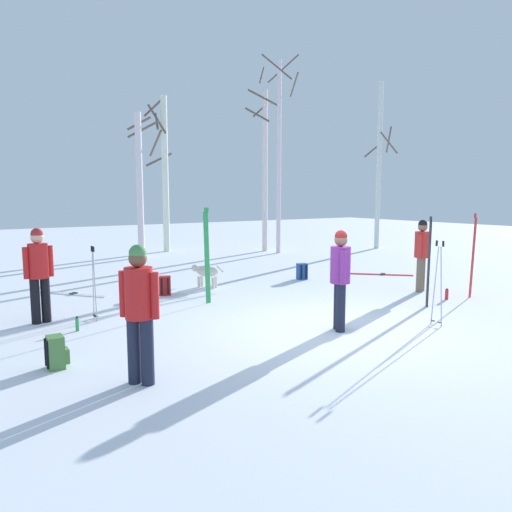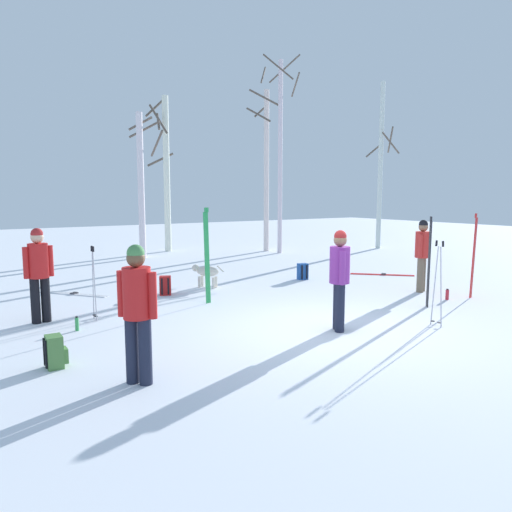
{
  "view_description": "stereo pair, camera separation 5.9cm",
  "coord_description": "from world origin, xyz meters",
  "views": [
    {
      "loc": [
        -5.51,
        -6.05,
        2.3
      ],
      "look_at": [
        0.15,
        2.46,
        1.0
      ],
      "focal_mm": 33.86,
      "sensor_mm": 36.0,
      "label": 1
    },
    {
      "loc": [
        -5.46,
        -6.08,
        2.3
      ],
      "look_at": [
        0.15,
        2.46,
        1.0
      ],
      "focal_mm": 33.86,
      "sensor_mm": 36.0,
      "label": 2
    }
  ],
  "objects": [
    {
      "name": "backpack_1",
      "position": [
        -1.2,
        4.23,
        0.21
      ],
      "size": [
        0.32,
        0.34,
        0.44
      ],
      "color": "red",
      "rests_on": "ground_plane"
    },
    {
      "name": "ground_plane",
      "position": [
        0.0,
        0.0,
        0.0
      ],
      "size": [
        60.0,
        60.0,
        0.0
      ],
      "primitive_type": "plane",
      "color": "white"
    },
    {
      "name": "water_bottle_1",
      "position": [
        3.8,
        0.33,
        0.12
      ],
      "size": [
        0.07,
        0.07,
        0.24
      ],
      "color": "red",
      "rests_on": "ground_plane"
    },
    {
      "name": "birch_tree_5",
      "position": [
        10.34,
        8.35,
        3.54
      ],
      "size": [
        1.11,
        1.07,
        6.98
      ],
      "color": "silver",
      "rests_on": "ground_plane"
    },
    {
      "name": "ski_poles_1",
      "position": [
        -3.16,
        2.86,
        0.73
      ],
      "size": [
        0.07,
        0.21,
        1.37
      ],
      "color": "#B2B2BC",
      "rests_on": "ground_plane"
    },
    {
      "name": "birch_tree_2",
      "position": [
        2.3,
        12.35,
        3.27
      ],
      "size": [
        1.26,
        1.33,
        6.31
      ],
      "color": "silver",
      "rests_on": "ground_plane"
    },
    {
      "name": "birch_tree_4",
      "position": [
        5.79,
        9.35,
        3.98
      ],
      "size": [
        1.88,
        1.81,
        7.72
      ],
      "color": "silver",
      "rests_on": "ground_plane"
    },
    {
      "name": "ski_pair_lying_1",
      "position": [
        5.14,
        3.42,
        0.01
      ],
      "size": [
        1.38,
        1.38,
        0.05
      ],
      "color": "red",
      "rests_on": "ground_plane"
    },
    {
      "name": "dog",
      "position": [
        0.01,
        4.51,
        0.39
      ],
      "size": [
        0.56,
        0.76,
        0.57
      ],
      "color": "beige",
      "rests_on": "ground_plane"
    },
    {
      "name": "ski_pair_planted_0",
      "position": [
        -0.79,
        2.92,
        1.01
      ],
      "size": [
        0.18,
        0.07,
        2.04
      ],
      "color": "green",
      "rests_on": "ground_plane"
    },
    {
      "name": "person_2",
      "position": [
        4.06,
        1.24,
        0.98
      ],
      "size": [
        0.48,
        0.34,
        1.72
      ],
      "color": "#72604C",
      "rests_on": "ground_plane"
    },
    {
      "name": "backpack_0",
      "position": [
        2.75,
        4.1,
        0.21
      ],
      "size": [
        0.3,
        0.32,
        0.44
      ],
      "color": "#1E4C99",
      "rests_on": "ground_plane"
    },
    {
      "name": "person_1",
      "position": [
        0.11,
        -0.16,
        0.98
      ],
      "size": [
        0.34,
        0.46,
        1.72
      ],
      "color": "#1E2338",
      "rests_on": "ground_plane"
    },
    {
      "name": "ski_pair_planted_1",
      "position": [
        4.48,
        0.18,
        0.94
      ],
      "size": [
        0.26,
        0.09,
        1.89
      ],
      "color": "red",
      "rests_on": "ground_plane"
    },
    {
      "name": "ski_poles_0",
      "position": [
        1.75,
        -0.89,
        0.81
      ],
      "size": [
        0.07,
        0.24,
        1.51
      ],
      "color": "#B2B2BC",
      "rests_on": "ground_plane"
    },
    {
      "name": "backpack_2",
      "position": [
        -4.29,
        0.59,
        0.21
      ],
      "size": [
        0.29,
        0.26,
        0.44
      ],
      "color": "#4C7F3F",
      "rests_on": "ground_plane"
    },
    {
      "name": "water_bottle_0",
      "position": [
        -3.63,
        2.26,
        0.12
      ],
      "size": [
        0.06,
        0.06,
        0.25
      ],
      "color": "green",
      "rests_on": "ground_plane"
    },
    {
      "name": "person_0",
      "position": [
        -4.04,
        3.18,
        0.98
      ],
      "size": [
        0.52,
        0.34,
        1.72
      ],
      "color": "black",
      "rests_on": "ground_plane"
    },
    {
      "name": "birch_tree_1",
      "position": [
        0.77,
        10.99,
        2.77
      ],
      "size": [
        1.08,
        1.56,
        5.23
      ],
      "color": "silver",
      "rests_on": "ground_plane"
    },
    {
      "name": "ski_pair_planted_2",
      "position": [
        2.84,
        0.12,
        0.93
      ],
      "size": [
        0.11,
        0.13,
        1.87
      ],
      "color": "black",
      "rests_on": "ground_plane"
    },
    {
      "name": "person_3",
      "position": [
        -3.54,
        -0.55,
        0.98
      ],
      "size": [
        0.38,
        0.42,
        1.72
      ],
      "color": "#1E2338",
      "rests_on": "ground_plane"
    },
    {
      "name": "birch_tree_3",
      "position": [
        5.71,
        10.2,
        3.37
      ],
      "size": [
        1.19,
        1.24,
        6.44
      ],
      "color": "silver",
      "rests_on": "ground_plane"
    },
    {
      "name": "ski_pair_lying_0",
      "position": [
        -2.99,
        5.48,
        0.01
      ],
      "size": [
        1.3,
        1.6,
        0.05
      ],
      "color": "white",
      "rests_on": "ground_plane"
    }
  ]
}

